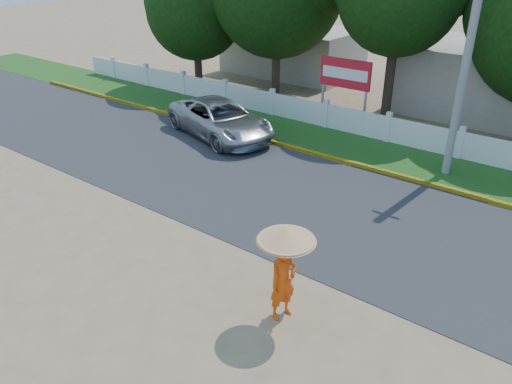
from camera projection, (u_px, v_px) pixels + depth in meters
ground at (211, 262)px, 13.34m from camera, size 120.00×120.00×0.00m
road at (302, 199)px, 16.53m from camera, size 60.00×7.00×0.02m
grass_verge at (371, 151)px, 20.26m from camera, size 60.00×3.50×0.03m
curb at (352, 163)px, 19.02m from camera, size 40.00×0.18×0.16m
fence at (388, 129)px, 21.04m from camera, size 40.00×0.10×1.10m
building_near at (509, 83)px, 23.78m from camera, size 10.00×6.00×3.20m
building_far at (293, 51)px, 31.59m from camera, size 8.00×5.00×2.80m
utility_pole at (465, 70)px, 16.70m from camera, size 0.28×0.28×7.61m
vehicle at (220, 119)px, 21.54m from camera, size 6.08×4.06×1.55m
monk_with_parasol at (285, 260)px, 10.77m from camera, size 1.29×1.29×2.34m
billboard at (345, 77)px, 22.58m from camera, size 2.50×0.13×2.95m
tree_row at (449, 11)px, 20.72m from camera, size 33.52×8.07×8.83m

